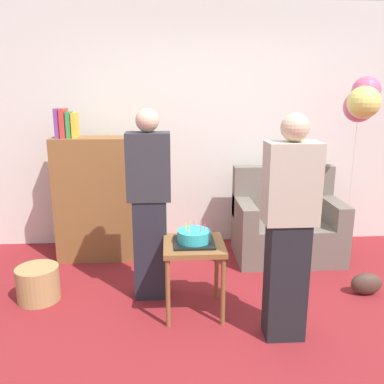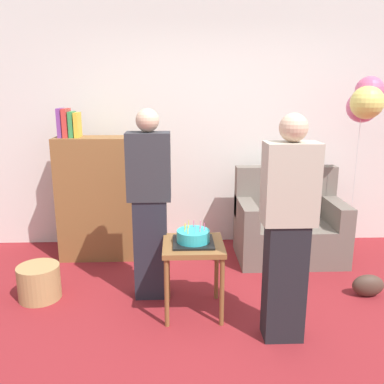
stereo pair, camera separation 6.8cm
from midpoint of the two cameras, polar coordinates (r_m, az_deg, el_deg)
name	(u,v)px [view 2 (the right image)]	position (r m, az deg, el deg)	size (l,w,h in m)	color
ground_plane	(231,337)	(3.22, 6.11, -19.47)	(8.00, 8.00, 0.00)	maroon
wall_back	(210,127)	(4.74, 2.98, 8.99)	(6.00, 0.10, 2.70)	silver
couch	(288,227)	(4.54, 13.71, -4.72)	(1.10, 0.70, 0.96)	#6B6056
bookshelf	(97,197)	(4.44, -12.73, -0.63)	(0.80, 0.36, 1.59)	brown
side_table	(193,254)	(3.29, 0.77, -8.62)	(0.48, 0.48, 0.60)	brown
birthday_cake	(193,237)	(3.23, 0.78, -6.31)	(0.32, 0.32, 0.17)	black
person_blowing_candles	(150,205)	(3.45, -5.36, -1.78)	(0.36, 0.22, 1.63)	#23232D
person_holding_cake	(287,230)	(2.92, 13.82, -5.16)	(0.36, 0.22, 1.63)	black
wicker_basket	(39,282)	(3.86, -20.04, -11.72)	(0.36, 0.36, 0.30)	#A88451
handbag	(368,285)	(4.01, 23.78, -11.84)	(0.28, 0.14, 0.20)	#473328
balloon_bunch	(366,101)	(4.46, 23.49, 11.54)	(0.35, 0.46, 1.90)	silver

